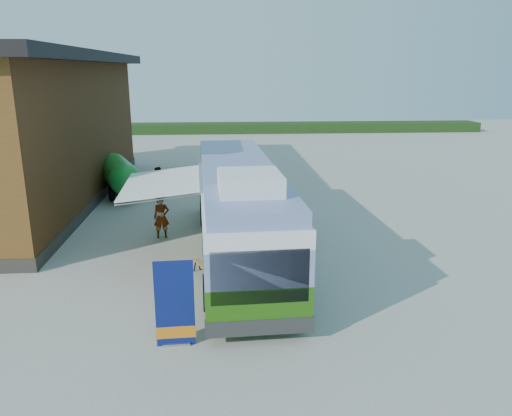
{
  "coord_description": "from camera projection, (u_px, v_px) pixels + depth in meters",
  "views": [
    {
      "loc": [
        -0.12,
        -16.18,
        6.67
      ],
      "look_at": [
        1.17,
        2.6,
        1.4
      ],
      "focal_mm": 35.0,
      "sensor_mm": 36.0,
      "label": 1
    }
  ],
  "objects": [
    {
      "name": "ground",
      "position": [
        228.0,
        267.0,
        17.35
      ],
      "size": [
        100.0,
        100.0,
        0.0
      ],
      "primitive_type": "plane",
      "color": "#BCB7AD",
      "rests_on": "ground"
    },
    {
      "name": "barn",
      "position": [
        17.0,
        132.0,
        25.3
      ],
      "size": [
        9.6,
        21.2,
        7.5
      ],
      "color": "brown",
      "rests_on": "ground"
    },
    {
      "name": "hedge",
      "position": [
        296.0,
        127.0,
        54.25
      ],
      "size": [
        40.0,
        3.0,
        1.0
      ],
      "primitive_type": "cube",
      "color": "#264419",
      "rests_on": "ground"
    },
    {
      "name": "bus",
      "position": [
        238.0,
        207.0,
        17.92
      ],
      "size": [
        3.33,
        12.92,
        3.94
      ],
      "rotation": [
        0.0,
        0.0,
        0.05
      ],
      "color": "#397713",
      "rests_on": "ground"
    },
    {
      "name": "awning",
      "position": [
        168.0,
        182.0,
        17.32
      ],
      "size": [
        2.99,
        4.58,
        0.53
      ],
      "rotation": [
        0.0,
        0.0,
        0.05
      ],
      "color": "white",
      "rests_on": "ground"
    },
    {
      "name": "banner",
      "position": [
        175.0,
        312.0,
        12.22
      ],
      "size": [
        0.98,
        0.21,
        2.26
      ],
      "rotation": [
        0.0,
        0.0,
        0.05
      ],
      "color": "#0B1758",
      "rests_on": "ground"
    },
    {
      "name": "picnic_table",
      "position": [
        216.0,
        258.0,
        16.76
      ],
      "size": [
        1.57,
        1.51,
        0.7
      ],
      "rotation": [
        0.0,
        0.0,
        0.43
      ],
      "color": "#AD7E51",
      "rests_on": "ground"
    },
    {
      "name": "person_a",
      "position": [
        161.0,
        217.0,
        20.2
      ],
      "size": [
        0.7,
        0.54,
        1.73
      ],
      "primitive_type": "imported",
      "rotation": [
        0.0,
        0.0,
        0.21
      ],
      "color": "#999999",
      "rests_on": "ground"
    },
    {
      "name": "person_b",
      "position": [
        158.0,
        183.0,
        26.33
      ],
      "size": [
        0.91,
        1.01,
        1.7
      ],
      "primitive_type": "imported",
      "rotation": [
        0.0,
        0.0,
        -1.96
      ],
      "color": "#999999",
      "rests_on": "ground"
    },
    {
      "name": "slurry_tanker",
      "position": [
        119.0,
        174.0,
        26.98
      ],
      "size": [
        2.9,
        5.22,
        2.03
      ],
      "rotation": [
        0.0,
        0.0,
        0.36
      ],
      "color": "#1A9430",
      "rests_on": "ground"
    }
  ]
}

